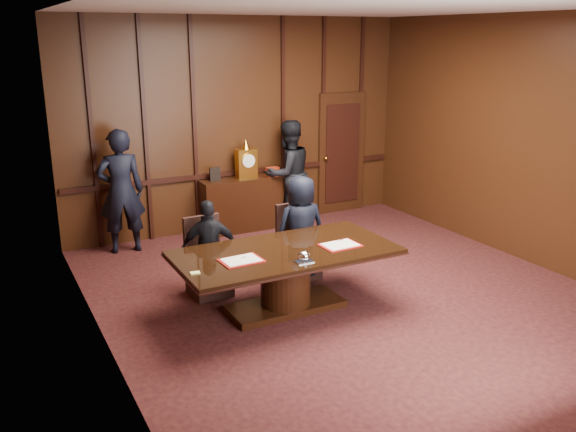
% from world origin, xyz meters
% --- Properties ---
extents(room, '(7.00, 7.04, 3.50)m').
position_xyz_m(room, '(0.07, 0.14, 1.72)').
color(room, black).
rests_on(room, ground).
extents(sideboard, '(1.60, 0.45, 1.54)m').
position_xyz_m(sideboard, '(0.00, 3.26, 0.49)').
color(sideboard, black).
rests_on(sideboard, ground).
extents(conference_table, '(2.62, 1.32, 0.76)m').
position_xyz_m(conference_table, '(-0.90, 0.11, 0.51)').
color(conference_table, black).
rests_on(conference_table, ground).
extents(folder_left, '(0.47, 0.35, 0.02)m').
position_xyz_m(folder_left, '(-1.51, 0.02, 0.77)').
color(folder_left, '#9F100E').
rests_on(folder_left, conference_table).
extents(folder_right, '(0.47, 0.35, 0.02)m').
position_xyz_m(folder_right, '(-0.25, -0.06, 0.77)').
color(folder_right, '#9F100E').
rests_on(folder_right, conference_table).
extents(inkstand, '(0.20, 0.14, 0.12)m').
position_xyz_m(inkstand, '(-0.90, -0.34, 0.81)').
color(inkstand, white).
rests_on(inkstand, conference_table).
extents(notepad, '(0.11, 0.08, 0.01)m').
position_xyz_m(notepad, '(-2.09, -0.10, 0.77)').
color(notepad, '#FFF97C').
rests_on(notepad, conference_table).
extents(chair_left, '(0.50, 0.50, 0.99)m').
position_xyz_m(chair_left, '(-1.55, 0.99, 0.29)').
color(chair_left, black).
rests_on(chair_left, ground).
extents(chair_right, '(0.48, 0.48, 0.99)m').
position_xyz_m(chair_right, '(-0.25, 0.99, 0.29)').
color(chair_right, black).
rests_on(chair_right, ground).
extents(signatory_left, '(0.79, 0.49, 1.25)m').
position_xyz_m(signatory_left, '(-1.55, 0.91, 0.63)').
color(signatory_left, black).
rests_on(signatory_left, ground).
extents(signatory_right, '(0.72, 0.49, 1.42)m').
position_xyz_m(signatory_right, '(-0.25, 0.91, 0.71)').
color(signatory_right, black).
rests_on(signatory_right, ground).
extents(witness_left, '(0.73, 0.52, 1.89)m').
position_xyz_m(witness_left, '(-2.12, 3.10, 0.94)').
color(witness_left, black).
rests_on(witness_left, ground).
extents(witness_right, '(0.98, 0.81, 1.83)m').
position_xyz_m(witness_right, '(0.71, 3.10, 0.92)').
color(witness_right, black).
rests_on(witness_right, ground).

